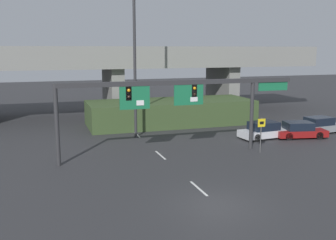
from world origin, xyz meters
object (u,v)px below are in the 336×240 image
object	(u,v)px
highway_light_pole_near	(134,35)
speed_limit_sign	(261,130)
signal_gantry	(176,94)
parked_sedan_far_right	(320,125)
parked_sedan_mid_right	(299,130)
parked_sedan_near_right	(265,131)

from	to	relation	value
highway_light_pole_near	speed_limit_sign	bearing A→B (deg)	-46.12
signal_gantry	parked_sedan_far_right	bearing A→B (deg)	12.39
parked_sedan_mid_right	parked_sedan_near_right	bearing A→B (deg)	177.48
parked_sedan_mid_right	speed_limit_sign	bearing A→B (deg)	-139.00
signal_gantry	parked_sedan_far_right	size ratio (longest dim) A/B	3.81
highway_light_pole_near	parked_sedan_mid_right	size ratio (longest dim) A/B	3.60
parked_sedan_near_right	parked_sedan_mid_right	size ratio (longest dim) A/B	1.01
parked_sedan_mid_right	parked_sedan_far_right	xyz separation A→B (m)	(3.01, 1.12, 0.03)
parked_sedan_far_right	signal_gantry	bearing A→B (deg)	-172.71
parked_sedan_near_right	parked_sedan_mid_right	xyz separation A→B (m)	(2.95, -0.71, -0.02)
speed_limit_sign	parked_sedan_far_right	distance (m)	9.91
signal_gantry	speed_limit_sign	xyz separation A→B (m)	(6.14, -1.17, -2.73)
parked_sedan_near_right	parked_sedan_mid_right	world-z (taller)	parked_sedan_near_right
signal_gantry	parked_sedan_mid_right	size ratio (longest dim) A/B	3.77
speed_limit_sign	highway_light_pole_near	size ratio (longest dim) A/B	0.16
speed_limit_sign	parked_sedan_far_right	xyz separation A→B (m)	(8.80, 4.45, -1.01)
signal_gantry	parked_sedan_mid_right	bearing A→B (deg)	10.27
speed_limit_sign	highway_light_pole_near	bearing A→B (deg)	133.88
parked_sedan_near_right	parked_sedan_far_right	xyz separation A→B (m)	(5.97, 0.41, 0.01)
parked_sedan_mid_right	parked_sedan_far_right	distance (m)	3.21
parked_sedan_near_right	parked_sedan_far_right	size ratio (longest dim) A/B	1.02
speed_limit_sign	highway_light_pole_near	world-z (taller)	highway_light_pole_near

